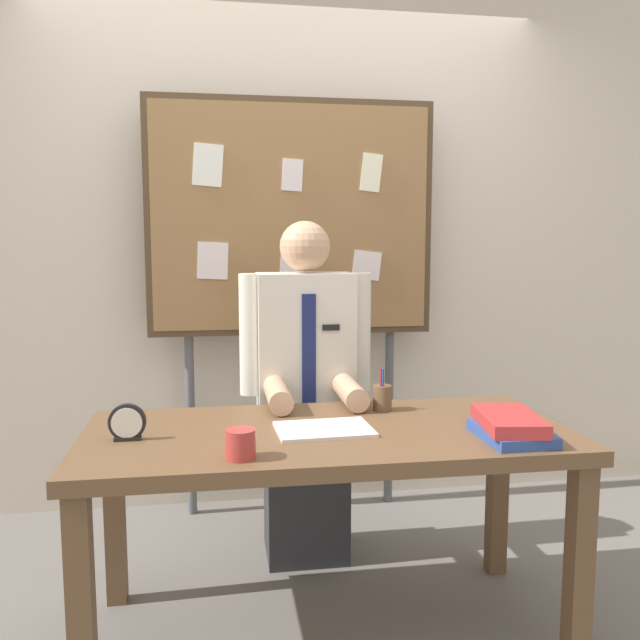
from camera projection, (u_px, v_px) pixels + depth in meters
name	position (u px, v px, depth m)	size (l,w,h in m)	color
ground_plane	(328.00, 630.00, 2.28)	(12.00, 12.00, 0.00)	slate
back_wall	(287.00, 242.00, 3.35)	(6.40, 0.08, 2.70)	beige
desk	(328.00, 455.00, 2.20)	(1.62, 0.73, 0.72)	brown
person	(306.00, 404.00, 2.75)	(0.55, 0.56, 1.44)	#2D2D33
bulletin_board	(292.00, 223.00, 3.14)	(1.38, 0.09, 2.03)	#4C3823
book_stack	(510.00, 427.00, 2.08)	(0.21, 0.31, 0.08)	#2D4C99
open_notebook	(324.00, 429.00, 2.17)	(0.31, 0.22, 0.01)	silver
desk_clock	(127.00, 424.00, 2.06)	(0.12, 0.04, 0.12)	black
coffee_mug	(240.00, 444.00, 1.89)	(0.09, 0.09, 0.09)	#B23833
pen_holder	(382.00, 398.00, 2.43)	(0.07, 0.07, 0.16)	brown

